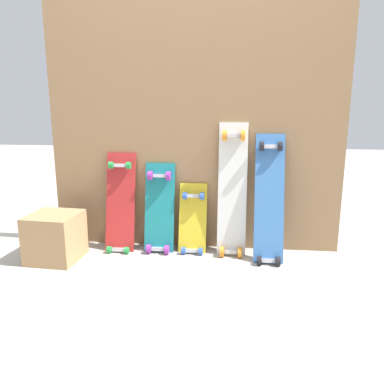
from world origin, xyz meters
name	(u,v)px	position (x,y,z in m)	size (l,w,h in m)	color
ground_plane	(193,248)	(0.00, 0.00, 0.00)	(12.00, 12.00, 0.00)	#B2AAA0
plywood_wall_panel	(194,115)	(0.00, 0.07, 0.95)	(2.04, 0.04, 1.89)	#99724C
skateboard_red	(120,207)	(-0.51, -0.05, 0.30)	(0.20, 0.22, 0.76)	#B22626
skateboard_teal	(159,212)	(-0.23, -0.04, 0.28)	(0.21, 0.21, 0.68)	#197A7F
skateboard_yellow	(193,223)	(0.00, -0.03, 0.20)	(0.19, 0.19, 0.55)	gold
skateboard_white	(232,194)	(0.27, -0.04, 0.42)	(0.19, 0.21, 0.96)	silver
skateboard_blue	(269,203)	(0.52, -0.10, 0.38)	(0.19, 0.32, 0.89)	#386BAD
wooden_crate	(55,237)	(-0.89, -0.29, 0.16)	(0.32, 0.32, 0.32)	tan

